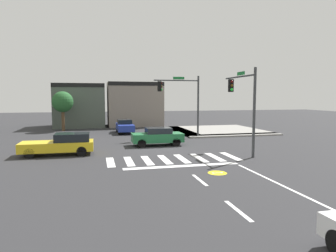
{
  "coord_description": "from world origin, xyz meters",
  "views": [
    {
      "loc": [
        -4.75,
        -22.83,
        3.96
      ],
      "look_at": [
        0.52,
        -0.81,
        1.77
      ],
      "focal_mm": 32.21,
      "sensor_mm": 36.0,
      "label": 1
    }
  ],
  "objects_px": {
    "traffic_signal_northeast": "(182,96)",
    "car_blue": "(125,126)",
    "traffic_signal_southeast": "(243,96)",
    "car_green": "(158,136)",
    "car_yellow": "(61,144)",
    "roadside_tree": "(63,102)"
  },
  "relations": [
    {
      "from": "traffic_signal_northeast",
      "to": "car_blue",
      "type": "height_order",
      "value": "traffic_signal_northeast"
    },
    {
      "from": "car_blue",
      "to": "traffic_signal_southeast",
      "type": "bearing_deg",
      "value": 26.07
    },
    {
      "from": "car_green",
      "to": "traffic_signal_northeast",
      "type": "bearing_deg",
      "value": 50.63
    },
    {
      "from": "traffic_signal_southeast",
      "to": "car_blue",
      "type": "xyz_separation_m",
      "value": [
        -6.9,
        14.1,
        -3.26
      ]
    },
    {
      "from": "traffic_signal_southeast",
      "to": "car_blue",
      "type": "bearing_deg",
      "value": 26.07
    },
    {
      "from": "car_green",
      "to": "car_yellow",
      "type": "distance_m",
      "value": 7.61
    },
    {
      "from": "traffic_signal_northeast",
      "to": "traffic_signal_southeast",
      "type": "distance_m",
      "value": 8.85
    },
    {
      "from": "car_yellow",
      "to": "roadside_tree",
      "type": "height_order",
      "value": "roadside_tree"
    },
    {
      "from": "car_green",
      "to": "car_blue",
      "type": "relative_size",
      "value": 0.99
    },
    {
      "from": "roadside_tree",
      "to": "traffic_signal_southeast",
      "type": "bearing_deg",
      "value": -52.17
    },
    {
      "from": "car_yellow",
      "to": "car_green",
      "type": "bearing_deg",
      "value": -161.45
    },
    {
      "from": "traffic_signal_northeast",
      "to": "traffic_signal_southeast",
      "type": "relative_size",
      "value": 1.02
    },
    {
      "from": "traffic_signal_northeast",
      "to": "car_yellow",
      "type": "xyz_separation_m",
      "value": [
        -10.41,
        -6.31,
        -3.34
      ]
    },
    {
      "from": "car_yellow",
      "to": "roadside_tree",
      "type": "xyz_separation_m",
      "value": [
        -1.38,
        15.32,
        2.6
      ]
    },
    {
      "from": "traffic_signal_southeast",
      "to": "car_blue",
      "type": "relative_size",
      "value": 1.4
    },
    {
      "from": "traffic_signal_southeast",
      "to": "car_yellow",
      "type": "xyz_separation_m",
      "value": [
        -12.33,
        2.32,
        -3.25
      ]
    },
    {
      "from": "traffic_signal_southeast",
      "to": "car_green",
      "type": "xyz_separation_m",
      "value": [
        -5.11,
        4.75,
        -3.24
      ]
    },
    {
      "from": "car_blue",
      "to": "roadside_tree",
      "type": "bearing_deg",
      "value": -117.54
    },
    {
      "from": "traffic_signal_northeast",
      "to": "roadside_tree",
      "type": "xyz_separation_m",
      "value": [
        -11.79,
        9.01,
        -0.74
      ]
    },
    {
      "from": "car_yellow",
      "to": "roadside_tree",
      "type": "relative_size",
      "value": 1.04
    },
    {
      "from": "traffic_signal_southeast",
      "to": "roadside_tree",
      "type": "distance_m",
      "value": 22.35
    },
    {
      "from": "roadside_tree",
      "to": "car_green",
      "type": "bearing_deg",
      "value": -56.33
    }
  ]
}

